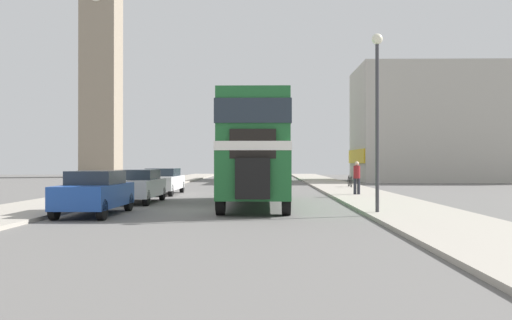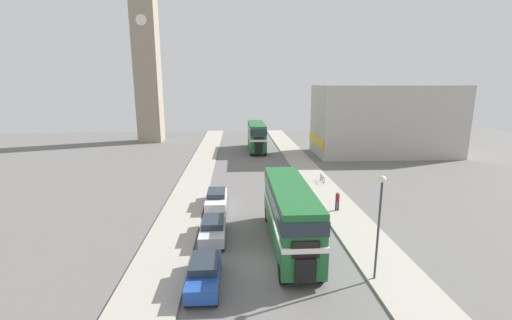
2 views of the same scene
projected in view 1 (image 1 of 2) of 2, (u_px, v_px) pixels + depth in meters
ground_plane at (217, 211)px, 20.41m from camera, size 120.00×120.00×0.00m
sidewalk_right at (406, 210)px, 20.28m from camera, size 3.50×120.00×0.12m
sidewalk_left at (30, 209)px, 20.55m from camera, size 3.50×120.00×0.12m
double_decker_bus at (256, 144)px, 23.12m from camera, size 2.47×10.62×4.19m
bus_distant at (262, 153)px, 56.83m from camera, size 2.50×10.50×4.46m
car_parked_near at (95, 192)px, 18.88m from camera, size 1.65×4.19×1.47m
car_parked_mid at (138, 185)px, 24.60m from camera, size 1.69×4.35×1.43m
car_parked_far at (163, 181)px, 31.05m from camera, size 1.74×4.69×1.42m
pedestrian_walking at (357, 176)px, 28.97m from camera, size 0.34×0.34×1.68m
bicycle_on_pavement at (350, 181)px, 37.59m from camera, size 0.05×1.76×0.78m
street_lamp at (377, 95)px, 18.68m from camera, size 0.36×0.36×5.86m
church_tower at (101, 13)px, 67.71m from camera, size 4.36×4.36×38.09m
shop_building_block at (470, 125)px, 52.17m from camera, size 20.88×9.36×10.42m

